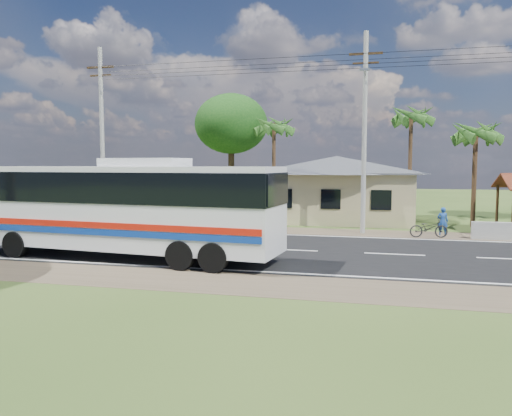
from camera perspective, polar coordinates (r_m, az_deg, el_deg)
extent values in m
plane|color=#2E4619|center=(22.35, 3.88, -4.86)|extent=(120.00, 120.00, 0.00)
cube|color=black|center=(22.35, 3.88, -4.83)|extent=(120.00, 10.00, 0.02)
cube|color=brown|center=(28.70, 6.07, -2.67)|extent=(120.00, 3.00, 0.01)
cube|color=brown|center=(16.11, -0.07, -8.71)|extent=(120.00, 3.00, 0.01)
cube|color=silver|center=(26.94, 5.57, -3.13)|extent=(120.00, 0.15, 0.01)
cube|color=silver|center=(17.81, 1.31, -7.31)|extent=(120.00, 0.15, 0.01)
cube|color=silver|center=(22.35, 3.88, -4.80)|extent=(120.00, 0.15, 0.01)
cube|color=tan|center=(34.88, 9.12, 1.28)|extent=(10.00, 8.00, 3.20)
cube|color=#4C4F54|center=(34.82, 9.16, 3.99)|extent=(10.60, 8.60, 0.10)
pyramid|color=#4C4F54|center=(34.82, 9.19, 5.89)|extent=(12.40, 10.00, 1.20)
cube|color=black|center=(31.28, 3.06, 1.10)|extent=(1.20, 0.08, 1.20)
cube|color=black|center=(30.88, 8.54, 1.00)|extent=(1.20, 0.08, 1.20)
cube|color=black|center=(30.76, 14.12, 0.89)|extent=(1.20, 0.08, 1.20)
cylinder|color=#3B2815|center=(32.86, 25.84, 0.10)|extent=(0.16, 0.16, 2.60)
cylinder|color=#9E9E99|center=(32.82, -17.18, 7.71)|extent=(0.26, 0.26, 11.00)
cube|color=#3B2815|center=(33.32, -17.37, 15.11)|extent=(1.80, 0.12, 0.12)
cube|color=#3B2815|center=(33.23, -17.35, 14.26)|extent=(1.40, 0.10, 0.10)
cylinder|color=#9E9E99|center=(28.27, 12.28, 8.29)|extent=(0.26, 0.26, 11.00)
cube|color=#3B2815|center=(28.84, 12.44, 16.85)|extent=(1.80, 0.12, 0.12)
cube|color=#3B2815|center=(28.74, 12.42, 15.87)|extent=(1.40, 0.10, 0.10)
cylinder|color=gray|center=(27.63, 12.35, 14.84)|extent=(0.08, 2.00, 0.08)
cube|color=gray|center=(26.65, 12.30, 15.21)|extent=(0.50, 0.18, 0.12)
cylinder|color=black|center=(30.08, -3.63, 16.06)|extent=(16.00, 0.02, 0.02)
cylinder|color=#47301E|center=(33.23, 23.67, 3.16)|extent=(0.28, 0.28, 6.00)
cylinder|color=#47301E|center=(37.28, 17.18, 4.67)|extent=(0.28, 0.28, 7.50)
cylinder|color=#47301E|center=(38.49, 2.05, 4.52)|extent=(0.28, 0.28, 7.00)
cylinder|color=#47301E|center=(41.40, -2.84, 3.82)|extent=(0.50, 0.50, 5.95)
ellipsoid|color=#10380F|center=(41.53, -2.86, 9.59)|extent=(6.00, 6.00, 4.92)
cube|color=silver|center=(20.84, -15.00, 0.13)|extent=(13.22, 3.97, 3.25)
cube|color=black|center=(20.79, -15.05, 2.37)|extent=(13.28, 4.04, 1.19)
cube|color=#AC160A|center=(19.78, -17.20, -1.91)|extent=(12.74, 1.29, 0.24)
cube|color=navy|center=(19.82, -17.18, -2.69)|extent=(12.74, 1.29, 0.24)
cube|color=silver|center=(20.18, -12.55, 5.12)|extent=(3.41, 2.05, 0.33)
cylinder|color=black|center=(22.83, -25.76, -3.76)|extent=(1.12, 0.48, 1.08)
cylinder|color=black|center=(24.64, -21.66, -3.01)|extent=(1.12, 0.48, 1.08)
cylinder|color=black|center=(18.32, -8.61, -5.37)|extent=(1.12, 0.48, 1.08)
cylinder|color=black|center=(20.52, -5.35, -4.22)|extent=(1.12, 0.48, 1.08)
cylinder|color=black|center=(17.76, -4.87, -5.67)|extent=(1.12, 0.48, 1.08)
cylinder|color=black|center=(20.02, -1.95, -4.43)|extent=(1.12, 0.48, 1.08)
imported|color=black|center=(27.61, 19.13, -2.17)|extent=(2.02, 0.96, 1.02)
imported|color=navy|center=(28.71, 20.56, -1.43)|extent=(0.60, 0.43, 1.53)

